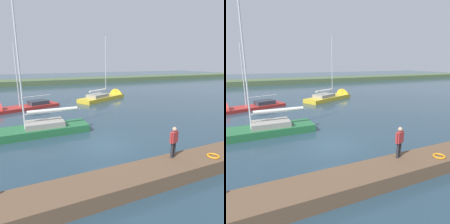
{
  "view_description": "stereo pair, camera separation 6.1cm",
  "coord_description": "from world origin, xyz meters",
  "views": [
    {
      "loc": [
        5.45,
        12.64,
        5.8
      ],
      "look_at": [
        -1.42,
        -2.19,
        1.84
      ],
      "focal_mm": 33.33,
      "sensor_mm": 36.0,
      "label": 1
    },
    {
      "loc": [
        5.4,
        12.66,
        5.8
      ],
      "look_at": [
        -1.42,
        -2.19,
        1.84
      ],
      "focal_mm": 33.33,
      "sensor_mm": 36.0,
      "label": 2
    }
  ],
  "objects": [
    {
      "name": "person_on_dock",
      "position": [
        -1.93,
        4.56,
        1.73
      ],
      "size": [
        0.63,
        0.34,
        1.72
      ],
      "rotation": [
        0.0,
        0.0,
        5.0
      ],
      "color": "#28282D",
      "rests_on": "dock_pier"
    },
    {
      "name": "ground_plane",
      "position": [
        0.0,
        0.0,
        0.0
      ],
      "size": [
        200.0,
        200.0,
        0.0
      ],
      "primitive_type": "plane",
      "color": "#263D4C"
    },
    {
      "name": "dock_pier",
      "position": [
        0.0,
        5.07,
        0.37
      ],
      "size": [
        18.37,
        1.95,
        0.73
      ],
      "primitive_type": "cube",
      "color": "brown",
      "rests_on": "ground_plane"
    },
    {
      "name": "sailboat_mid_channel",
      "position": [
        6.15,
        -14.68,
        0.1
      ],
      "size": [
        9.5,
        5.09,
        9.14
      ],
      "rotation": [
        0.0,
        0.0,
        0.3
      ],
      "color": "#B22823",
      "rests_on": "ground_plane"
    },
    {
      "name": "sailboat_behind_pier",
      "position": [
        5.87,
        -4.54,
        0.24
      ],
      "size": [
        9.95,
        2.47,
        12.19
      ],
      "rotation": [
        0.0,
        0.0,
        0.01
      ],
      "color": "#236638",
      "rests_on": "ground_plane"
    },
    {
      "name": "sailboat_inner_slip",
      "position": [
        -8.2,
        -17.84,
        0.2
      ],
      "size": [
        10.07,
        6.85,
        10.67
      ],
      "rotation": [
        0.0,
        0.0,
        3.62
      ],
      "color": "gold",
      "rests_on": "ground_plane"
    },
    {
      "name": "life_ring_buoy",
      "position": [
        -3.99,
        5.46,
        0.78
      ],
      "size": [
        0.66,
        0.66,
        0.1
      ],
      "primitive_type": "torus",
      "color": "orange",
      "rests_on": "dock_pier"
    },
    {
      "name": "far_shoreline",
      "position": [
        0.0,
        -46.06,
        0.0
      ],
      "size": [
        180.0,
        8.0,
        2.4
      ],
      "primitive_type": "cube",
      "color": "#4C603D",
      "rests_on": "ground_plane"
    }
  ]
}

